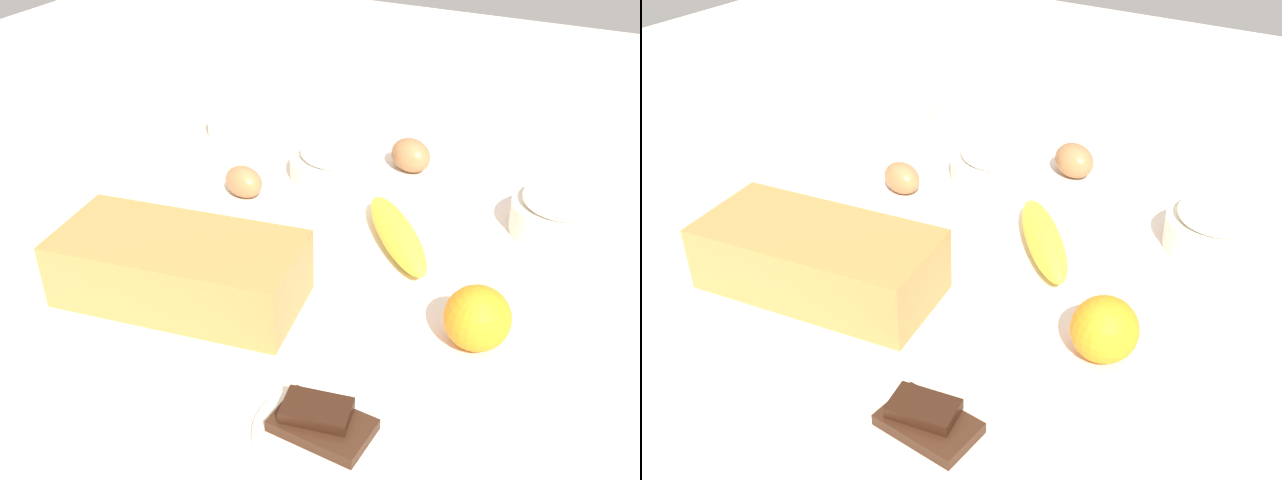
{
  "view_description": "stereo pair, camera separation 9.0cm",
  "coord_description": "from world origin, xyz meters",
  "views": [
    {
      "loc": [
        -0.34,
        0.68,
        0.52
      ],
      "look_at": [
        0.0,
        0.0,
        0.04
      ],
      "focal_mm": 41.52,
      "sensor_mm": 36.0,
      "label": 1
    },
    {
      "loc": [
        -0.41,
        0.63,
        0.52
      ],
      "look_at": [
        0.0,
        0.0,
        0.04
      ],
      "focal_mm": 41.52,
      "sensor_mm": 36.0,
      "label": 2
    }
  ],
  "objects": [
    {
      "name": "ground_plane",
      "position": [
        0.0,
        0.0,
        -0.01
      ],
      "size": [
        2.4,
        2.4,
        0.02
      ],
      "primitive_type": "cube",
      "color": "beige"
    },
    {
      "name": "loaf_pan",
      "position": [
        0.12,
        0.13,
        0.04
      ],
      "size": [
        0.3,
        0.17,
        0.08
      ],
      "rotation": [
        0.0,
        0.0,
        0.15
      ],
      "color": "#B77A3D",
      "rests_on": "ground_plane"
    },
    {
      "name": "flour_bowl",
      "position": [
        -0.25,
        -0.22,
        0.03
      ],
      "size": [
        0.13,
        0.13,
        0.07
      ],
      "color": "silver",
      "rests_on": "ground_plane"
    },
    {
      "name": "sugar_bowl",
      "position": [
        0.08,
        -0.23,
        0.03
      ],
      "size": [
        0.14,
        0.14,
        0.06
      ],
      "color": "silver",
      "rests_on": "ground_plane"
    },
    {
      "name": "banana",
      "position": [
        -0.07,
        -0.08,
        0.02
      ],
      "size": [
        0.15,
        0.17,
        0.04
      ],
      "primitive_type": "ellipsoid",
      "rotation": [
        0.0,
        0.0,
        2.26
      ],
      "color": "yellow",
      "rests_on": "ground_plane"
    },
    {
      "name": "orange_fruit",
      "position": [
        -0.21,
        0.06,
        0.04
      ],
      "size": [
        0.07,
        0.07,
        0.07
      ],
      "primitive_type": "sphere",
      "color": "orange",
      "rests_on": "ground_plane"
    },
    {
      "name": "butter_block",
      "position": [
        0.29,
        -0.29,
        0.03
      ],
      "size": [
        0.1,
        0.08,
        0.06
      ],
      "primitive_type": "cube",
      "rotation": [
        0.0,
        0.0,
        0.18
      ],
      "color": "#F4EDB2",
      "rests_on": "ground_plane"
    },
    {
      "name": "egg_near_butter",
      "position": [
        0.18,
        -0.12,
        0.02
      ],
      "size": [
        0.07,
        0.06,
        0.04
      ],
      "primitive_type": "ellipsoid",
      "rotation": [
        0.0,
        1.57,
        2.84
      ],
      "color": "#A66F43",
      "rests_on": "ground_plane"
    },
    {
      "name": "egg_beside_bowl",
      "position": [
        -0.01,
        -0.3,
        0.03
      ],
      "size": [
        0.08,
        0.08,
        0.05
      ],
      "primitive_type": "ellipsoid",
      "rotation": [
        0.0,
        1.57,
        2.69
      ],
      "color": "#9E6A40",
      "rests_on": "ground_plane"
    },
    {
      "name": "chocolate_plate",
      "position": [
        -0.13,
        0.25,
        0.01
      ],
      "size": [
        0.13,
        0.13,
        0.03
      ],
      "color": "silver",
      "rests_on": "ground_plane"
    }
  ]
}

